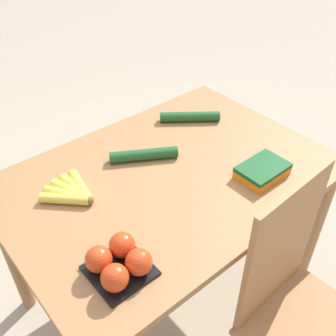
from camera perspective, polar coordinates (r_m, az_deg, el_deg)
name	(u,v)px	position (r m, az deg, el deg)	size (l,w,h in m)	color
ground_plane	(168,289)	(2.10, 0.00, -17.18)	(12.00, 12.00, 0.00)	#B7A88E
dining_table	(168,194)	(1.60, 0.00, -3.81)	(1.27, 0.89, 0.76)	#9E7044
chair	(297,308)	(1.52, 18.27, -18.68)	(0.44, 0.42, 0.99)	#A87547
banana_bunch	(72,192)	(1.46, -13.74, -3.44)	(0.19, 0.19, 0.04)	brown
tomato_pack	(119,262)	(1.18, -7.16, -13.38)	(0.18, 0.18, 0.09)	black
carrot_bag	(263,170)	(1.54, 13.56, -0.26)	(0.19, 0.13, 0.05)	orange
cucumber_near	(144,155)	(1.59, -3.53, 1.93)	(0.26, 0.18, 0.05)	#1E5123
cucumber_far	(190,117)	(1.83, 3.18, 7.44)	(0.25, 0.21, 0.05)	#1E5123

